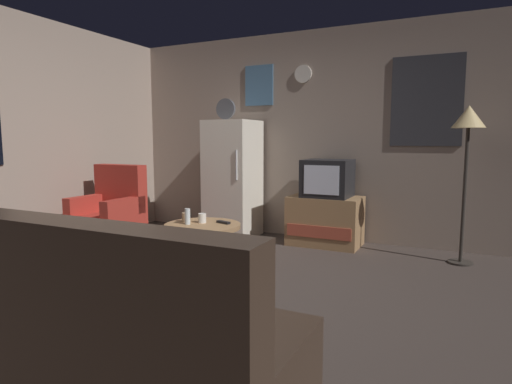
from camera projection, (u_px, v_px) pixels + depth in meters
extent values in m
plane|color=#3D332D|center=(210.00, 297.00, 3.44)|extent=(12.00, 12.00, 0.00)
cube|color=gray|center=(311.00, 136.00, 5.47)|extent=(5.20, 0.10, 2.60)
cube|color=#333338|center=(427.00, 101.00, 4.78)|extent=(0.76, 0.02, 1.00)
cube|color=teal|center=(259.00, 85.00, 5.65)|extent=(0.40, 0.02, 0.52)
cylinder|color=silver|center=(303.00, 74.00, 5.37)|extent=(0.22, 0.03, 0.22)
cube|color=silver|center=(233.00, 179.00, 5.57)|extent=(0.60, 0.60, 1.50)
cylinder|color=silver|center=(236.00, 165.00, 5.17)|extent=(0.02, 0.02, 0.36)
cylinder|color=#4C4C51|center=(226.00, 109.00, 5.41)|extent=(0.26, 0.04, 0.26)
cube|color=#9E754C|center=(325.00, 221.00, 5.13)|extent=(0.84, 0.52, 0.58)
cube|color=#AD4733|center=(318.00, 232.00, 4.91)|extent=(0.76, 0.01, 0.14)
cube|color=black|center=(328.00, 178.00, 5.06)|extent=(0.54, 0.50, 0.44)
cube|color=silver|center=(321.00, 180.00, 4.84)|extent=(0.41, 0.01, 0.33)
cylinder|color=#332D28|center=(460.00, 262.00, 4.38)|extent=(0.24, 0.24, 0.02)
cylinder|color=#332D28|center=(464.00, 195.00, 4.30)|extent=(0.04, 0.04, 1.40)
cone|color=#F2D18C|center=(469.00, 117.00, 4.20)|extent=(0.32, 0.32, 0.22)
cylinder|color=#9E754C|center=(203.00, 270.00, 4.10)|extent=(0.72, 0.72, 0.04)
cylinder|color=#9E754C|center=(203.00, 248.00, 4.07)|extent=(0.24, 0.24, 0.42)
cylinder|color=#9E754C|center=(203.00, 226.00, 4.05)|extent=(0.72, 0.72, 0.04)
cylinder|color=silver|center=(187.00, 216.00, 4.03)|extent=(0.05, 0.05, 0.15)
cylinder|color=silver|center=(202.00, 218.00, 4.10)|extent=(0.08, 0.08, 0.09)
cylinder|color=tan|center=(186.00, 217.00, 4.15)|extent=(0.08, 0.08, 0.09)
cube|color=black|center=(223.00, 222.00, 4.08)|extent=(0.16, 0.08, 0.02)
cube|color=#A52D23|center=(106.00, 231.00, 4.98)|extent=(0.68, 0.68, 0.40)
cube|color=#A52D23|center=(121.00, 188.00, 5.15)|extent=(0.68, 0.16, 0.56)
cube|color=#A52D23|center=(87.00, 204.00, 5.06)|extent=(0.12, 0.60, 0.20)
cube|color=#A52D23|center=(124.00, 207.00, 4.82)|extent=(0.12, 0.60, 0.20)
cube|color=#38281E|center=(133.00, 355.00, 2.12)|extent=(1.70, 0.80, 0.40)
cube|color=#38281E|center=(79.00, 283.00, 1.79)|extent=(1.70, 0.20, 0.52)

